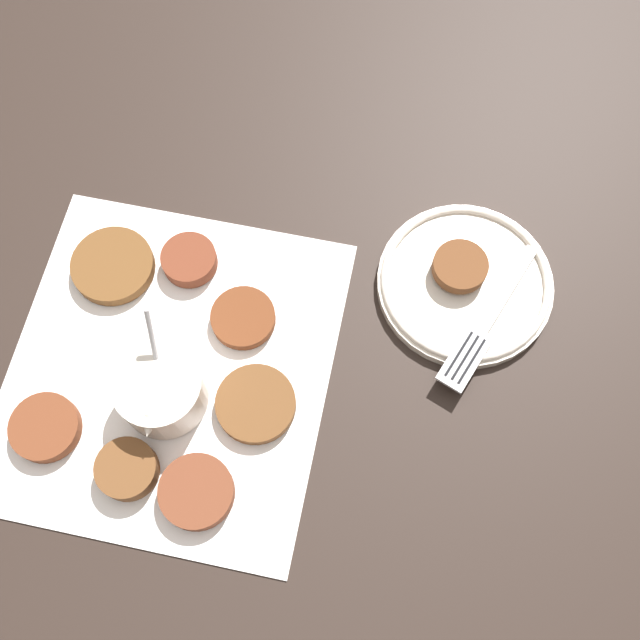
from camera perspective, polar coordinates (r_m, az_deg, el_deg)
ground_plane at (r=0.75m, az=-9.45°, el=-5.02°), size 4.00×4.00×0.00m
napkin at (r=0.76m, az=-11.37°, el=-3.68°), size 0.37×0.35×0.00m
sauce_bowl at (r=0.73m, az=-12.00°, el=-5.33°), size 0.11×0.08×0.10m
fritter_0 at (r=0.81m, az=-15.50°, el=3.99°), size 0.09×0.09×0.01m
fritter_1 at (r=0.73m, az=-14.48°, el=-10.95°), size 0.06×0.06×0.02m
fritter_2 at (r=0.77m, az=-20.20°, el=-7.70°), size 0.07×0.07×0.02m
fritter_3 at (r=0.73m, az=-4.92°, el=-6.40°), size 0.08×0.08×0.01m
fritter_4 at (r=0.76m, az=-5.88°, el=0.16°), size 0.07×0.07×0.01m
fritter_5 at (r=0.72m, az=-9.38°, el=-12.80°), size 0.07×0.07×0.02m
fritter_6 at (r=0.79m, az=-9.93°, el=4.53°), size 0.06×0.06×0.02m
serving_plate at (r=0.79m, az=10.99°, el=2.79°), size 0.18×0.18×0.02m
fritter_on_plate at (r=0.78m, az=10.62°, el=4.02°), size 0.06×0.06×0.01m
fork at (r=0.76m, az=12.24°, el=-0.77°), size 0.17×0.10×0.00m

